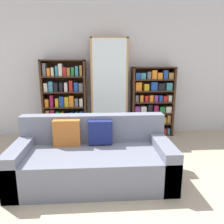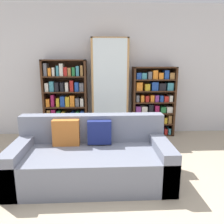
{
  "view_description": "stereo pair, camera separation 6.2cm",
  "coord_description": "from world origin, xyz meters",
  "px_view_note": "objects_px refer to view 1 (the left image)",
  "views": [
    {
      "loc": [
        -0.12,
        -2.07,
        1.54
      ],
      "look_at": [
        0.12,
        1.49,
        0.72
      ],
      "focal_mm": 35.0,
      "sensor_mm": 36.0,
      "label": 1
    },
    {
      "loc": [
        -0.05,
        -2.07,
        1.54
      ],
      "look_at": [
        0.12,
        1.49,
        0.72
      ],
      "focal_mm": 35.0,
      "sensor_mm": 36.0,
      "label": 2
    }
  ],
  "objects_px": {
    "bookshelf_right": "(152,102)",
    "wine_bottle": "(142,143)",
    "bookshelf_left": "(65,100)",
    "display_cabinet": "(109,89)",
    "couch": "(93,159)"
  },
  "relations": [
    {
      "from": "bookshelf_right",
      "to": "wine_bottle",
      "type": "distance_m",
      "value": 1.18
    },
    {
      "from": "bookshelf_left",
      "to": "wine_bottle",
      "type": "distance_m",
      "value": 1.84
    },
    {
      "from": "display_cabinet",
      "to": "wine_bottle",
      "type": "height_order",
      "value": "display_cabinet"
    },
    {
      "from": "bookshelf_right",
      "to": "wine_bottle",
      "type": "relative_size",
      "value": 3.66
    },
    {
      "from": "wine_bottle",
      "to": "display_cabinet",
      "type": "bearing_deg",
      "value": 119.0
    },
    {
      "from": "display_cabinet",
      "to": "bookshelf_right",
      "type": "xyz_separation_m",
      "value": [
        0.92,
        0.02,
        -0.3
      ]
    },
    {
      "from": "bookshelf_left",
      "to": "wine_bottle",
      "type": "xyz_separation_m",
      "value": [
        1.45,
        -0.97,
        -0.6
      ]
    },
    {
      "from": "wine_bottle",
      "to": "bookshelf_right",
      "type": "bearing_deg",
      "value": 68.11
    },
    {
      "from": "bookshelf_left",
      "to": "bookshelf_right",
      "type": "relative_size",
      "value": 1.1
    },
    {
      "from": "display_cabinet",
      "to": "wine_bottle",
      "type": "distance_m",
      "value": 1.38
    },
    {
      "from": "couch",
      "to": "wine_bottle",
      "type": "height_order",
      "value": "couch"
    },
    {
      "from": "couch",
      "to": "wine_bottle",
      "type": "xyz_separation_m",
      "value": [
        0.84,
        0.83,
        -0.12
      ]
    },
    {
      "from": "bookshelf_left",
      "to": "display_cabinet",
      "type": "height_order",
      "value": "display_cabinet"
    },
    {
      "from": "bookshelf_right",
      "to": "wine_bottle",
      "type": "xyz_separation_m",
      "value": [
        -0.39,
        -0.97,
        -0.55
      ]
    },
    {
      "from": "couch",
      "to": "bookshelf_left",
      "type": "bearing_deg",
      "value": 108.74
    }
  ]
}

